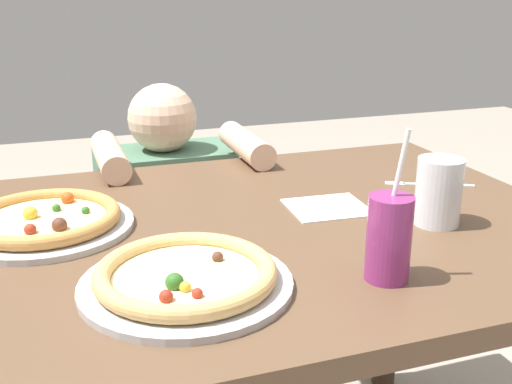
{
  "coord_description": "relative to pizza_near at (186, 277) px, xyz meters",
  "views": [
    {
      "loc": [
        -0.39,
        -1.07,
        1.2
      ],
      "look_at": [
        0.01,
        0.1,
        0.78
      ],
      "focal_mm": 43.94,
      "sensor_mm": 36.0,
      "label": 1
    }
  ],
  "objects": [
    {
      "name": "dining_table",
      "position": [
        0.21,
        0.22,
        -0.13
      ],
      "size": [
        1.22,
        0.93,
        0.75
      ],
      "color": "brown",
      "rests_on": "ground"
    },
    {
      "name": "diner_seated",
      "position": [
        0.14,
        0.9,
        -0.35
      ],
      "size": [
        0.43,
        0.53,
        0.92
      ],
      "color": "#333847",
      "rests_on": "ground"
    },
    {
      "name": "drink_cup_colored",
      "position": [
        0.31,
        -0.07,
        0.05
      ],
      "size": [
        0.07,
        0.07,
        0.24
      ],
      "color": "#8C2D72",
      "rests_on": "dining_table"
    },
    {
      "name": "paper_napkin",
      "position": [
        0.36,
        0.25,
        -0.02
      ],
      "size": [
        0.17,
        0.15,
        0.0
      ],
      "primitive_type": "cube",
      "rotation": [
        0.0,
        0.0,
        -0.06
      ],
      "color": "white",
      "rests_on": "dining_table"
    },
    {
      "name": "fork",
      "position": [
        0.64,
        0.32,
        -0.02
      ],
      "size": [
        0.19,
        0.1,
        0.0
      ],
      "color": "silver",
      "rests_on": "dining_table"
    },
    {
      "name": "pizza_far",
      "position": [
        -0.2,
        0.32,
        -0.0
      ],
      "size": [
        0.33,
        0.33,
        0.04
      ],
      "color": "#B7B7BC",
      "rests_on": "dining_table"
    },
    {
      "name": "water_cup_clear",
      "position": [
        0.52,
        0.11,
        0.05
      ],
      "size": [
        0.09,
        0.09,
        0.13
      ],
      "color": "silver",
      "rests_on": "dining_table"
    },
    {
      "name": "pizza_near",
      "position": [
        0.0,
        0.0,
        0.0
      ],
      "size": [
        0.33,
        0.33,
        0.04
      ],
      "color": "#B7B7BC",
      "rests_on": "dining_table"
    }
  ]
}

